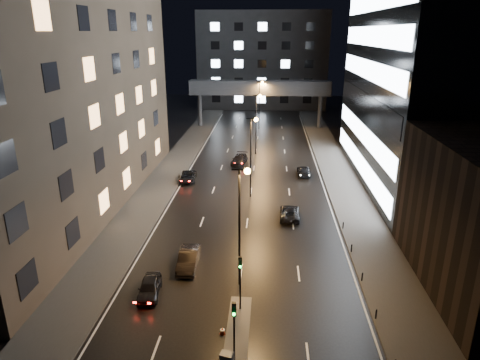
% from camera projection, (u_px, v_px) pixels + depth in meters
% --- Properties ---
extents(ground, '(160.00, 160.00, 0.00)m').
position_uv_depth(ground, '(254.00, 168.00, 65.66)').
color(ground, black).
rests_on(ground, ground).
extents(sidewalk_left, '(5.00, 110.00, 0.15)m').
position_uv_depth(sidewalk_left, '(166.00, 176.00, 61.73)').
color(sidewalk_left, '#383533').
rests_on(sidewalk_left, ground).
extents(sidewalk_right, '(5.00, 110.00, 0.15)m').
position_uv_depth(sidewalk_right, '(341.00, 180.00, 60.11)').
color(sidewalk_right, '#383533').
rests_on(sidewalk_right, ground).
extents(building_left, '(15.00, 48.00, 40.00)m').
position_uv_depth(building_left, '(39.00, 30.00, 45.46)').
color(building_left, '#2D2319').
rests_on(building_left, ground).
extents(building_right_glass, '(20.00, 36.00, 45.00)m').
position_uv_depth(building_right_glass, '(456.00, 9.00, 52.87)').
color(building_right_glass, black).
rests_on(building_right_glass, ground).
extents(building_far, '(34.00, 14.00, 25.00)m').
position_uv_depth(building_far, '(262.00, 60.00, 116.19)').
color(building_far, '#333335').
rests_on(building_far, ground).
extents(skybridge, '(30.00, 3.00, 10.00)m').
position_uv_depth(skybridge, '(260.00, 89.00, 91.18)').
color(skybridge, '#333335').
rests_on(skybridge, ground).
extents(median_island, '(1.60, 8.00, 0.15)m').
position_uv_depth(median_island, '(238.00, 331.00, 29.81)').
color(median_island, '#383533').
rests_on(median_island, ground).
extents(traffic_signal_near, '(0.28, 0.34, 4.40)m').
position_uv_depth(traffic_signal_near, '(240.00, 275.00, 31.16)').
color(traffic_signal_near, black).
rests_on(traffic_signal_near, median_island).
extents(traffic_signal_far, '(0.28, 0.34, 4.40)m').
position_uv_depth(traffic_signal_far, '(234.00, 323.00, 25.98)').
color(traffic_signal_far, black).
rests_on(traffic_signal_far, median_island).
extents(bollard_row, '(0.12, 25.12, 0.90)m').
position_uv_depth(bollard_row, '(369.00, 295.00, 33.29)').
color(bollard_row, black).
rests_on(bollard_row, ground).
extents(streetlight_near, '(1.45, 0.50, 10.15)m').
position_uv_depth(streetlight_near, '(242.00, 212.00, 33.36)').
color(streetlight_near, black).
rests_on(streetlight_near, ground).
extents(streetlight_mid_a, '(1.45, 0.50, 10.15)m').
position_uv_depth(streetlight_mid_a, '(252.00, 147.00, 52.20)').
color(streetlight_mid_a, black).
rests_on(streetlight_mid_a, ground).
extents(streetlight_mid_b, '(1.45, 0.50, 10.15)m').
position_uv_depth(streetlight_mid_b, '(257.00, 116.00, 71.05)').
color(streetlight_mid_b, black).
rests_on(streetlight_mid_b, ground).
extents(streetlight_far, '(1.45, 0.50, 10.15)m').
position_uv_depth(streetlight_far, '(260.00, 99.00, 89.89)').
color(streetlight_far, black).
rests_on(streetlight_far, ground).
extents(car_away_a, '(2.00, 4.12, 1.36)m').
position_uv_depth(car_away_a, '(150.00, 288.00, 33.85)').
color(car_away_a, black).
rests_on(car_away_a, ground).
extents(car_away_b, '(1.80, 4.74, 1.54)m').
position_uv_depth(car_away_b, '(188.00, 259.00, 37.89)').
color(car_away_b, black).
rests_on(car_away_b, ground).
extents(car_away_c, '(2.46, 4.73, 1.27)m').
position_uv_depth(car_away_c, '(188.00, 177.00, 59.81)').
color(car_away_c, black).
rests_on(car_away_c, ground).
extents(car_away_d, '(2.67, 5.19, 1.44)m').
position_uv_depth(car_away_d, '(239.00, 159.00, 67.56)').
color(car_away_d, black).
rests_on(car_away_d, ground).
extents(car_toward_a, '(2.30, 4.70, 1.28)m').
position_uv_depth(car_toward_a, '(290.00, 213.00, 47.91)').
color(car_toward_a, black).
rests_on(car_toward_a, ground).
extents(car_toward_b, '(1.88, 4.57, 1.32)m').
position_uv_depth(car_toward_b, '(304.00, 171.00, 62.20)').
color(car_toward_b, black).
rests_on(car_toward_b, ground).
extents(cone_a, '(0.51, 0.51, 0.52)m').
position_uv_depth(cone_a, '(222.00, 331.00, 29.60)').
color(cone_a, red).
rests_on(cone_a, ground).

